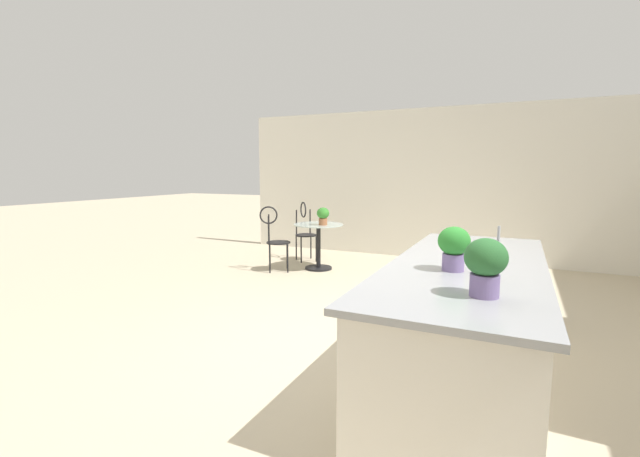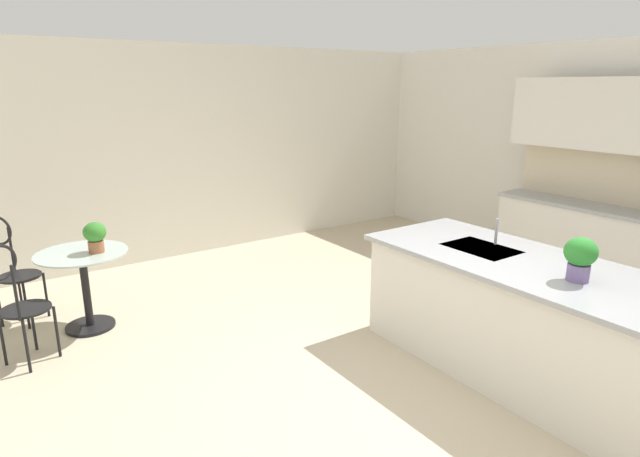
% 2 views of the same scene
% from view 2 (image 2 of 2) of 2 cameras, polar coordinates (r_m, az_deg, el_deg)
% --- Properties ---
extents(ground_plane, '(40.00, 40.00, 0.00)m').
position_cam_2_polar(ground_plane, '(4.10, 11.12, -17.42)').
color(ground_plane, beige).
extents(wall_left_window, '(0.12, 7.80, 2.70)m').
position_cam_2_polar(wall_left_window, '(7.13, -13.76, 8.06)').
color(wall_left_window, silver).
rests_on(wall_left_window, ground).
extents(kitchen_island, '(2.80, 1.06, 0.92)m').
position_cam_2_polar(kitchen_island, '(4.33, 22.33, -9.53)').
color(kitchen_island, white).
rests_on(kitchen_island, ground).
extents(back_counter_run, '(2.44, 0.64, 1.52)m').
position_cam_2_polar(back_counter_run, '(6.60, 28.59, -1.57)').
color(back_counter_run, white).
rests_on(back_counter_run, ground).
extents(upper_cabinet_run, '(2.40, 0.36, 0.76)m').
position_cam_2_polar(upper_cabinet_run, '(6.36, 30.11, 10.62)').
color(upper_cabinet_run, white).
rests_on(upper_cabinet_run, back_counter_run).
extents(bistro_table, '(0.80, 0.80, 0.74)m').
position_cam_2_polar(bistro_table, '(5.30, -24.11, -5.39)').
color(bistro_table, black).
rests_on(bistro_table, ground).
extents(chair_near_window, '(0.52, 0.52, 1.04)m').
position_cam_2_polar(chair_near_window, '(4.81, -30.00, -6.61)').
color(chair_near_window, black).
rests_on(chair_near_window, ground).
extents(chair_by_island, '(0.54, 0.54, 1.04)m').
position_cam_2_polar(chair_by_island, '(5.71, -30.41, -3.40)').
color(chair_by_island, black).
rests_on(chair_by_island, ground).
extents(sink_faucet, '(0.02, 0.02, 0.22)m').
position_cam_2_polar(sink_faucet, '(4.57, 18.59, -0.31)').
color(sink_faucet, '#B2B5BA').
rests_on(sink_faucet, kitchen_island).
extents(potted_plant_on_table, '(0.20, 0.20, 0.28)m').
position_cam_2_polar(potted_plant_on_table, '(5.11, -23.22, -0.67)').
color(potted_plant_on_table, '#9E603D').
rests_on(potted_plant_on_table, bistro_table).
extents(potted_plant_counter_near, '(0.21, 0.21, 0.30)m').
position_cam_2_polar(potted_plant_counter_near, '(3.92, 26.39, -2.72)').
color(potted_plant_counter_near, '#7A669E').
rests_on(potted_plant_counter_near, kitchen_island).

